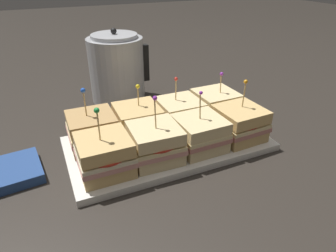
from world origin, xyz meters
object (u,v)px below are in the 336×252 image
object	(u,v)px
sandwich_front_far_left	(105,155)
napkin_stack	(11,172)
sandwich_back_center_right	(179,114)
sandwich_front_far_right	(239,123)
sandwich_front_center_left	(155,143)
sandwich_front_center_right	(200,133)
sandwich_back_center_left	(138,122)
serving_platter	(168,144)
sandwich_back_far_left	(92,130)
sandwich_back_far_right	(215,106)
kettle_steel	(117,68)

from	to	relation	value
sandwich_front_far_left	napkin_stack	xyz separation A→B (m)	(-0.20, 0.09, -0.05)
sandwich_back_center_right	sandwich_front_far_right	bearing A→B (deg)	-45.13
sandwich_front_center_left	sandwich_front_far_right	world-z (taller)	sandwich_front_center_left
sandwich_front_far_left	sandwich_front_center_right	size ratio (longest dim) A/B	1.06
sandwich_front_far_right	sandwich_back_center_left	bearing A→B (deg)	153.93
sandwich_front_center_left	sandwich_back_center_left	world-z (taller)	sandwich_front_center_left
serving_platter	napkin_stack	distance (m)	0.38
sandwich_front_far_right	sandwich_back_far_left	distance (m)	0.38
sandwich_back_far_right	napkin_stack	xyz separation A→B (m)	(-0.56, -0.03, -0.05)
sandwich_front_far_right	sandwich_back_center_left	distance (m)	0.27
sandwich_front_far_right	sandwich_back_center_right	bearing A→B (deg)	134.87
sandwich_back_far_left	serving_platter	bearing A→B (deg)	-18.25
sandwich_front_center_right	sandwich_back_center_left	size ratio (longest dim) A/B	1.06
sandwich_front_far_right	sandwich_back_far_left	bearing A→B (deg)	161.68
sandwich_front_center_left	sandwich_back_center_right	world-z (taller)	sandwich_front_center_left
sandwich_back_center_left	napkin_stack	size ratio (longest dim) A/B	1.02
sandwich_front_center_right	sandwich_back_center_right	world-z (taller)	sandwich_front_center_right
kettle_steel	sandwich_back_far_left	bearing A→B (deg)	-116.51
sandwich_front_center_left	sandwich_back_center_right	bearing A→B (deg)	44.41
sandwich_front_far_right	sandwich_front_center_right	bearing A→B (deg)	-179.82
sandwich_front_far_right	kettle_steel	world-z (taller)	kettle_steel
serving_platter	sandwich_back_center_right	bearing A→B (deg)	43.87
serving_platter	sandwich_front_center_right	xyz separation A→B (m)	(0.06, -0.06, 0.05)
napkin_stack	sandwich_front_center_left	bearing A→B (deg)	-15.97
sandwich_back_far_left	napkin_stack	distance (m)	0.21
kettle_steel	napkin_stack	world-z (taller)	kettle_steel
sandwich_front_far_left	serving_platter	bearing A→B (deg)	18.72
sandwich_front_far_left	sandwich_back_center_right	distance (m)	0.27
kettle_steel	napkin_stack	bearing A→B (deg)	-136.18
sandwich_back_far_left	sandwich_back_center_left	bearing A→B (deg)	-0.73
sandwich_back_far_right	napkin_stack	bearing A→B (deg)	-176.98
serving_platter	sandwich_back_far_right	world-z (taller)	sandwich_back_far_right
serving_platter	sandwich_back_far_right	bearing A→B (deg)	18.60
sandwich_back_center_right	serving_platter	bearing A→B (deg)	-136.13
sandwich_front_far_left	sandwich_front_center_right	world-z (taller)	sandwich_front_far_left
sandwich_front_far_right	sandwich_back_far_right	size ratio (longest dim) A/B	1.09
kettle_steel	napkin_stack	size ratio (longest dim) A/B	1.74
serving_platter	kettle_steel	distance (m)	0.38
sandwich_back_far_left	kettle_steel	world-z (taller)	kettle_steel
sandwich_back_center_left	sandwich_back_center_right	distance (m)	0.12
sandwich_front_center_right	sandwich_back_far_left	bearing A→B (deg)	153.55
napkin_stack	sandwich_back_far_left	bearing A→B (deg)	8.30
serving_platter	napkin_stack	size ratio (longest dim) A/B	3.66
sandwich_back_center_left	sandwich_back_far_right	world-z (taller)	sandwich_back_far_right
sandwich_back_far_left	sandwich_front_far_left	bearing A→B (deg)	-89.01
sandwich_back_far_left	napkin_stack	world-z (taller)	sandwich_back_far_left
kettle_steel	sandwich_back_center_right	bearing A→B (deg)	-73.86
sandwich_back_far_left	sandwich_back_far_right	world-z (taller)	sandwich_back_far_left
sandwich_back_center_left	napkin_stack	world-z (taller)	sandwich_back_center_left
sandwich_front_far_left	kettle_steel	distance (m)	0.46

